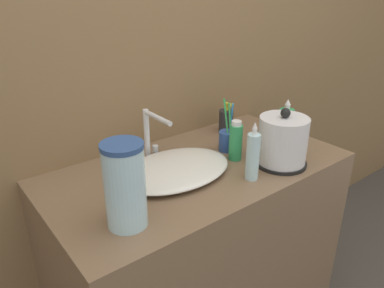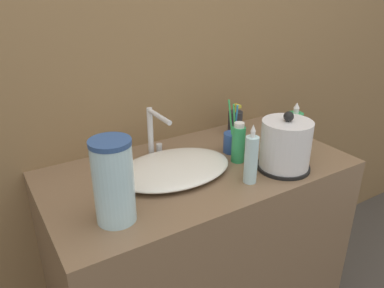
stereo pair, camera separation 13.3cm
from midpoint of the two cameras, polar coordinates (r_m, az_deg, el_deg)
wall_back at (r=1.51m, az=-9.34°, el=15.73°), size 6.00×0.04×2.60m
vanity_counter at (r=1.63m, az=-1.51°, el=-17.15°), size 1.13×0.59×0.87m
sink_basin at (r=1.33m, az=-5.53°, el=-3.90°), size 0.43×0.30×0.04m
faucet at (r=1.41m, az=-8.94°, el=1.84°), size 0.06×0.17×0.20m
electric_kettle at (r=1.39m, az=10.98°, el=0.14°), size 0.19×0.19×0.22m
toothbrush_cup at (r=1.50m, az=2.89°, el=0.60°), size 0.07×0.07×0.22m
lotion_bottle at (r=1.69m, az=2.97°, el=3.57°), size 0.06×0.06×0.14m
shampoo_bottle at (r=1.42m, az=4.02°, el=0.37°), size 0.05×0.05×0.16m
mouthwash_bottle at (r=1.60m, az=11.78°, el=2.80°), size 0.06×0.06×0.19m
hand_cream_bottle at (r=1.27m, az=6.33°, el=-1.89°), size 0.05×0.05×0.21m
water_pitcher at (r=1.05m, az=-13.81°, el=-6.25°), size 0.12×0.12×0.25m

